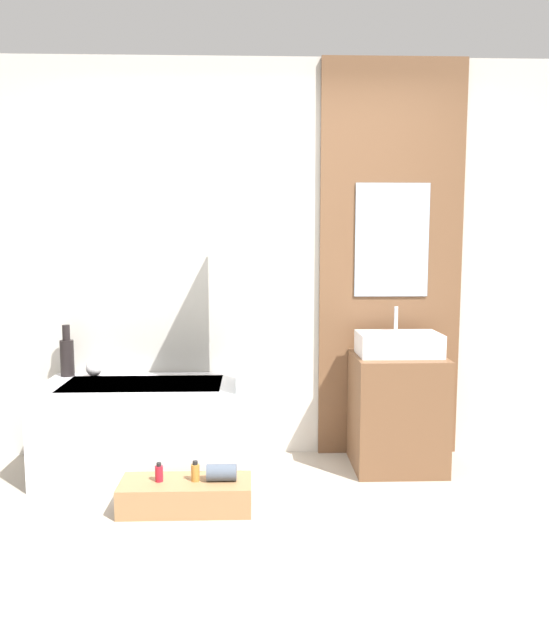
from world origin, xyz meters
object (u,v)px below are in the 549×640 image
(vase_round_light, at_px, (94,368))
(bottle_soap_primary, at_px, (159,473))
(vase_tall_dark, at_px, (67,355))
(bottle_soap_secondary, at_px, (195,472))
(wooden_step_bench, at_px, (186,495))
(bathtub, at_px, (144,428))
(sink, at_px, (399,344))

(vase_round_light, distance_m, bottle_soap_primary, 1.03)
(vase_tall_dark, bearing_deg, bottle_soap_secondary, -41.51)
(wooden_step_bench, bearing_deg, bottle_soap_primary, 180.00)
(wooden_step_bench, distance_m, bottle_soap_primary, 0.19)
(wooden_step_bench, bearing_deg, vase_round_light, 130.49)
(vase_tall_dark, relative_size, bottle_soap_secondary, 3.03)
(bathtub, relative_size, bottle_soap_secondary, 11.18)
(vase_tall_dark, bearing_deg, bathtub, -24.14)
(bathtub, relative_size, vase_round_light, 11.66)
(vase_tall_dark, distance_m, bottle_soap_secondary, 1.29)
(bottle_soap_primary, bearing_deg, sink, 23.11)
(bathtub, height_order, bottle_soap_secondary, bathtub)
(wooden_step_bench, bearing_deg, bathtub, 119.63)
(vase_round_light, bearing_deg, vase_tall_dark, 176.92)
(bottle_soap_primary, bearing_deg, vase_round_light, 123.97)
(sink, height_order, bottle_soap_primary, sink)
(wooden_step_bench, bearing_deg, vase_tall_dark, 136.75)
(vase_tall_dark, xyz_separation_m, bottle_soap_secondary, (0.89, -0.79, -0.50))
(bottle_soap_primary, xyz_separation_m, bottle_soap_secondary, (0.19, 0.00, 0.00))
(bathtub, xyz_separation_m, wooden_step_bench, (0.32, -0.55, -0.21))
(sink, relative_size, vase_round_light, 4.79)
(vase_tall_dark, bearing_deg, vase_round_light, -3.08)
(wooden_step_bench, relative_size, vase_tall_dark, 2.10)
(bathtub, distance_m, bottle_soap_primary, 0.59)
(sink, bearing_deg, bathtub, -178.23)
(vase_tall_dark, bearing_deg, bottle_soap_primary, -48.48)
(sink, height_order, vase_round_light, sink)
(wooden_step_bench, distance_m, sink, 1.58)
(bathtub, bearing_deg, bottle_soap_secondary, -56.42)
(wooden_step_bench, height_order, vase_round_light, vase_round_light)
(bathtub, bearing_deg, wooden_step_bench, -60.37)
(wooden_step_bench, relative_size, vase_round_light, 6.63)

